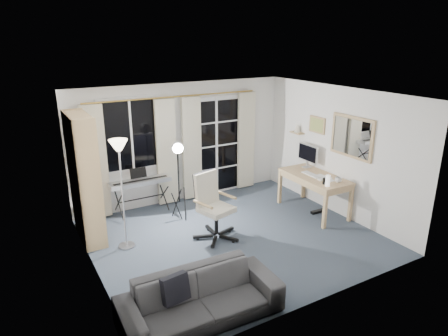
# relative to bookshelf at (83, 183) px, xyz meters

# --- Properties ---
(floor) EXTENTS (4.50, 4.00, 0.02)m
(floor) POSITION_rel_bookshelf_xyz_m (2.13, -1.18, -1.01)
(floor) COLOR #3C4758
(floor) RESTS_ON ground
(window) EXTENTS (1.20, 0.08, 1.40)m
(window) POSITION_rel_bookshelf_xyz_m (1.08, 0.79, 0.50)
(window) COLOR white
(window) RESTS_ON floor
(french_door) EXTENTS (1.32, 0.09, 2.11)m
(french_door) POSITION_rel_bookshelf_xyz_m (2.88, 0.79, 0.02)
(french_door) COLOR white
(french_door) RESTS_ON floor
(curtains) EXTENTS (3.60, 0.07, 2.13)m
(curtains) POSITION_rel_bookshelf_xyz_m (1.99, 0.70, 0.09)
(curtains) COLOR gold
(curtains) RESTS_ON floor
(bookshelf) EXTENTS (0.34, 0.99, 2.12)m
(bookshelf) POSITION_rel_bookshelf_xyz_m (0.00, 0.00, 0.00)
(bookshelf) COLOR tan
(bookshelf) RESTS_ON floor
(torchiere_lamp) EXTENTS (0.34, 0.34, 1.78)m
(torchiere_lamp) POSITION_rel_bookshelf_xyz_m (0.47, -0.58, 0.43)
(torchiere_lamp) COLOR #B2B2B7
(torchiere_lamp) RESTS_ON floor
(keyboard_piano) EXTENTS (1.15, 0.56, 0.83)m
(keyboard_piano) POSITION_rel_bookshelf_xyz_m (1.11, 0.52, -0.37)
(keyboard_piano) COLOR black
(keyboard_piano) RESTS_ON floor
(studio_light) EXTENTS (0.34, 0.34, 1.52)m
(studio_light) POSITION_rel_bookshelf_xyz_m (1.63, -0.09, 0.22)
(studio_light) COLOR black
(studio_light) RESTS_ON floor
(office_chair) EXTENTS (0.78, 0.75, 1.12)m
(office_chair) POSITION_rel_bookshelf_xyz_m (1.83, -0.93, -0.35)
(office_chair) COLOR black
(office_chair) RESTS_ON floor
(desk) EXTENTS (0.71, 1.40, 0.74)m
(desk) POSITION_rel_bookshelf_xyz_m (4.01, -1.04, -0.35)
(desk) COLOR tan
(desk) RESTS_ON floor
(monitor) EXTENTS (0.18, 0.54, 0.47)m
(monitor) POSITION_rel_bookshelf_xyz_m (4.20, -0.59, 0.02)
(monitor) COLOR silver
(monitor) RESTS_ON desk
(desk_clutter) EXTENTS (0.44, 0.84, 0.94)m
(desk_clutter) POSITION_rel_bookshelf_xyz_m (3.94, -1.27, -0.42)
(desk_clutter) COLOR white
(desk_clutter) RESTS_ON desk
(mug) EXTENTS (0.12, 0.10, 0.12)m
(mug) POSITION_rel_bookshelf_xyz_m (4.11, -1.54, -0.20)
(mug) COLOR silver
(mug) RESTS_ON desk
(wall_mirror) EXTENTS (0.04, 0.94, 0.74)m
(wall_mirror) POSITION_rel_bookshelf_xyz_m (4.35, -1.53, 0.55)
(wall_mirror) COLOR tan
(wall_mirror) RESTS_ON floor
(framed_print) EXTENTS (0.03, 0.42, 0.32)m
(framed_print) POSITION_rel_bookshelf_xyz_m (4.36, -0.63, 0.60)
(framed_print) COLOR tan
(framed_print) RESTS_ON floor
(wall_shelf) EXTENTS (0.16, 0.30, 0.18)m
(wall_shelf) POSITION_rel_bookshelf_xyz_m (4.29, -0.13, 0.40)
(wall_shelf) COLOR tan
(wall_shelf) RESTS_ON floor
(sofa) EXTENTS (1.96, 0.64, 0.76)m
(sofa) POSITION_rel_bookshelf_xyz_m (0.73, -2.73, -0.62)
(sofa) COLOR #2F2F32
(sofa) RESTS_ON floor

